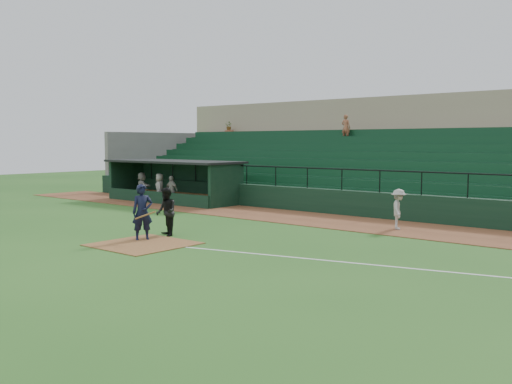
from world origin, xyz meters
The scene contains 12 objects.
ground centered at (0.00, 0.00, 0.00)m, with size 90.00×90.00×0.00m, color #27581C.
warning_track centered at (0.00, 8.00, 0.01)m, with size 40.00×4.00×0.03m, color brown.
home_plate_dirt centered at (0.00, -1.00, 0.01)m, with size 3.00×3.00×0.03m, color brown.
foul_line centered at (8.00, 1.20, 0.01)m, with size 18.00×0.09×0.01m, color white.
stadium_structure centered at (0.00, 16.46, 2.30)m, with size 38.00×13.08×6.40m.
dugout centered at (-9.75, 9.56, 1.33)m, with size 8.90×3.20×2.42m.
batter_at_plate centered at (-0.70, -0.45, 1.00)m, with size 1.19×0.87×2.00m.
umpire centered at (-0.78, 0.72, 0.91)m, with size 0.88×0.69×1.81m, color black.
runner centered at (5.22, 7.58, 0.83)m, with size 1.04×0.60×1.61m, color #ACA7A1.
dugout_player_a centered at (-8.50, 7.86, 0.83)m, with size 0.94×0.39×1.60m, color gray.
dugout_player_b centered at (-9.88, 8.20, 0.86)m, with size 0.81×0.53×1.67m, color #9A9590.
dugout_player_c centered at (-11.45, 8.19, 0.87)m, with size 1.56×0.50×1.68m, color gray.
Camera 1 is at (15.31, -13.33, 3.49)m, focal length 40.15 mm.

